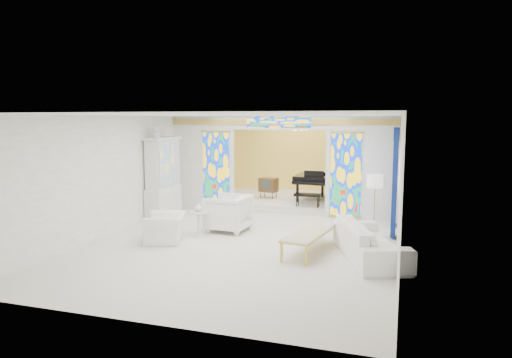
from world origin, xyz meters
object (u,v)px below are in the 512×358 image
(china_cabinet, at_px, (163,178))
(coffee_table, at_px, (311,232))
(armchair_right, at_px, (228,213))
(sofa, at_px, (370,241))
(tv_console, at_px, (268,185))
(armchair_left, at_px, (166,228))
(grand_piano, at_px, (321,179))

(china_cabinet, distance_m, coffee_table, 5.48)
(armchair_right, bearing_deg, sofa, 73.99)
(coffee_table, xyz_separation_m, tv_console, (-2.48, 5.45, 0.20))
(sofa, height_order, coffee_table, sofa)
(china_cabinet, bearing_deg, sofa, -21.65)
(armchair_right, xyz_separation_m, sofa, (3.68, -1.33, -0.10))
(armchair_right, distance_m, sofa, 3.91)
(china_cabinet, relative_size, armchair_left, 2.66)
(sofa, height_order, grand_piano, grand_piano)
(grand_piano, bearing_deg, armchair_left, -113.57)
(grand_piano, height_order, tv_console, grand_piano)
(tv_console, bearing_deg, armchair_right, -78.20)
(armchair_left, bearing_deg, sofa, 71.96)
(china_cabinet, xyz_separation_m, tv_console, (2.40, 3.09, -0.54))
(armchair_left, bearing_deg, coffee_table, 73.92)
(sofa, relative_size, grand_piano, 0.99)
(china_cabinet, distance_m, tv_console, 3.95)
(armchair_left, distance_m, sofa, 4.73)
(tv_console, bearing_deg, china_cabinet, -117.19)
(china_cabinet, xyz_separation_m, sofa, (6.17, -2.45, -0.79))
(sofa, relative_size, coffee_table, 1.17)
(china_cabinet, height_order, armchair_left, china_cabinet)
(coffee_table, distance_m, tv_console, 5.99)
(sofa, distance_m, tv_console, 6.70)
(armchair_right, relative_size, sofa, 0.41)
(coffee_table, bearing_deg, tv_console, 114.51)
(armchair_left, xyz_separation_m, grand_piano, (2.76, 5.90, 0.55))
(armchair_left, relative_size, grand_piano, 0.39)
(grand_piano, bearing_deg, sofa, -69.74)
(sofa, distance_m, coffee_table, 1.28)
(armchair_right, bearing_deg, china_cabinet, -110.32)
(grand_piano, bearing_deg, coffee_table, -81.59)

